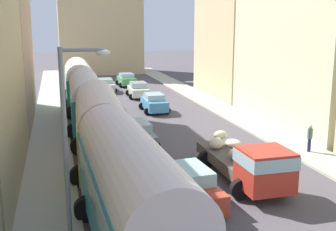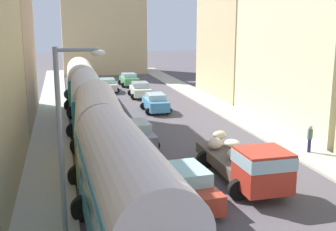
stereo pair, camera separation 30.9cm
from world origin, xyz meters
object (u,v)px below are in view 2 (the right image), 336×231
at_px(parked_bus_3, 81,81).
at_px(car_1, 140,90).
at_px(parked_bus_2, 88,98).
at_px(car_2, 129,80).
at_px(car_3, 188,186).
at_px(pedestrian_0, 310,137).
at_px(car_4, 136,133).
at_px(parked_bus_0, 125,189).
at_px(car_5, 107,85).
at_px(cargo_truck_0, 247,163).
at_px(car_0, 155,103).
at_px(parked_bus_1, 99,124).
at_px(streetlamp_near, 66,136).

xyz_separation_m(parked_bus_3, car_1, (5.93, 2.29, -1.43)).
bearing_deg(parked_bus_2, parked_bus_3, 90.00).
bearing_deg(car_2, parked_bus_3, -120.42).
distance_m(car_3, pedestrian_0, 10.00).
xyz_separation_m(car_1, car_4, (-3.40, -16.82, -0.02)).
distance_m(parked_bus_0, parked_bus_3, 27.00).
xyz_separation_m(car_4, car_5, (0.57, 21.41, -0.03)).
distance_m(parked_bus_2, cargo_truck_0, 14.85).
height_order(car_1, car_3, car_3).
bearing_deg(car_0, car_1, 89.62).
bearing_deg(car_1, parked_bus_1, -106.30).
relative_size(car_4, car_5, 1.02).
distance_m(cargo_truck_0, car_4, 8.74).
xyz_separation_m(car_0, streetlamp_near, (-7.59, -21.33, 3.20)).
bearing_deg(car_1, parked_bus_2, -117.72).
bearing_deg(car_4, parked_bus_0, -101.47).
bearing_deg(car_0, car_5, 103.21).
bearing_deg(pedestrian_0, car_2, 101.28).
height_order(parked_bus_2, car_2, parked_bus_2).
relative_size(car_0, pedestrian_0, 2.28).
xyz_separation_m(car_3, pedestrian_0, (8.77, 4.79, 0.20)).
xyz_separation_m(parked_bus_3, car_0, (5.89, -5.00, -1.42)).
distance_m(car_4, car_5, 21.42).
height_order(parked_bus_1, pedestrian_0, parked_bus_1).
distance_m(pedestrian_0, streetlamp_near, 15.81).
distance_m(parked_bus_0, car_5, 34.07).
bearing_deg(parked_bus_2, cargo_truck_0, -64.70).
bearing_deg(cargo_truck_0, parked_bus_0, -143.94).
distance_m(parked_bus_2, pedestrian_0, 15.44).
distance_m(car_2, pedestrian_0, 29.71).
relative_size(parked_bus_3, car_0, 2.44).
relative_size(parked_bus_1, parked_bus_3, 0.84).
relative_size(parked_bus_0, car_4, 2.21).
bearing_deg(car_4, streetlamp_near, -109.75).
bearing_deg(streetlamp_near, parked_bus_3, 86.29).
relative_size(car_3, pedestrian_0, 2.50).
height_order(car_1, streetlamp_near, streetlamp_near).
bearing_deg(car_1, car_0, -90.38).
distance_m(parked_bus_3, car_2, 12.06).
xyz_separation_m(car_2, car_3, (-2.96, -33.93, 0.04)).
xyz_separation_m(parked_bus_2, cargo_truck_0, (6.33, -13.39, -1.01)).
height_order(parked_bus_1, parked_bus_2, parked_bus_1).
distance_m(car_0, car_3, 18.81).
height_order(car_0, pedestrian_0, pedestrian_0).
height_order(parked_bus_3, pedestrian_0, parked_bus_3).
bearing_deg(streetlamp_near, parked_bus_2, 84.37).
bearing_deg(car_1, pedestrian_0, -74.28).
distance_m(cargo_truck_0, car_5, 29.46).
height_order(car_2, car_4, car_2).
bearing_deg(parked_bus_2, streetlamp_near, -95.63).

